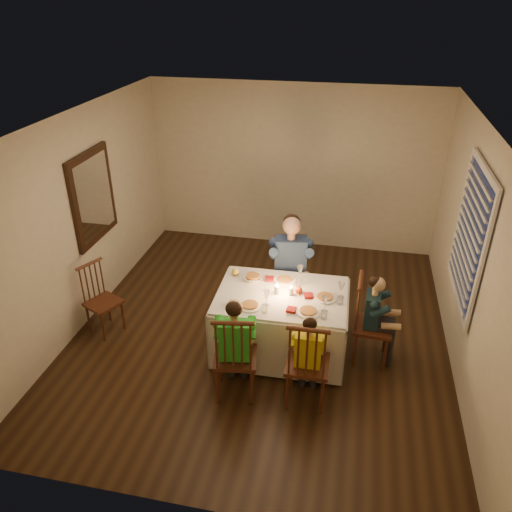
% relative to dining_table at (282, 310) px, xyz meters
% --- Properties ---
extents(ground, '(5.00, 5.00, 0.00)m').
position_rel_dining_table_xyz_m(ground, '(-0.29, 0.31, -0.55)').
color(ground, black).
rests_on(ground, ground).
extents(wall_left, '(0.02, 5.00, 2.60)m').
position_rel_dining_table_xyz_m(wall_left, '(-2.54, 0.31, 0.75)').
color(wall_left, beige).
rests_on(wall_left, ground).
extents(wall_right, '(0.02, 5.00, 2.60)m').
position_rel_dining_table_xyz_m(wall_right, '(1.96, 0.31, 0.75)').
color(wall_right, beige).
rests_on(wall_right, ground).
extents(wall_back, '(4.50, 0.02, 2.60)m').
position_rel_dining_table_xyz_m(wall_back, '(-0.29, 2.81, 0.75)').
color(wall_back, beige).
rests_on(wall_back, ground).
extents(ceiling, '(5.00, 5.00, 0.00)m').
position_rel_dining_table_xyz_m(ceiling, '(-0.29, 0.31, 2.05)').
color(ceiling, white).
rests_on(ceiling, wall_back).
extents(dining_table, '(1.51, 1.11, 0.75)m').
position_rel_dining_table_xyz_m(dining_table, '(0.00, 0.00, 0.00)').
color(dining_table, silver).
rests_on(dining_table, ground).
extents(chair_adult, '(0.50, 0.48, 1.06)m').
position_rel_dining_table_xyz_m(chair_adult, '(-0.02, 0.79, -0.55)').
color(chair_adult, '#3D1D10').
rests_on(chair_adult, ground).
extents(chair_near_left, '(0.50, 0.48, 1.06)m').
position_rel_dining_table_xyz_m(chair_near_left, '(-0.35, -0.80, -0.55)').
color(chair_near_left, '#3D1D10').
rests_on(chair_near_left, ground).
extents(chair_near_right, '(0.44, 0.42, 1.06)m').
position_rel_dining_table_xyz_m(chair_near_right, '(0.39, -0.76, -0.55)').
color(chair_near_right, '#3D1D10').
rests_on(chair_near_right, ground).
extents(chair_end, '(0.43, 0.45, 1.06)m').
position_rel_dining_table_xyz_m(chair_end, '(1.03, 0.03, -0.55)').
color(chair_end, '#3D1D10').
rests_on(chair_end, ground).
extents(chair_extra, '(0.49, 0.50, 0.92)m').
position_rel_dining_table_xyz_m(chair_extra, '(-2.19, -0.08, -0.55)').
color(chair_extra, '#3D1D10').
rests_on(chair_extra, ground).
extents(adult, '(0.61, 0.57, 1.38)m').
position_rel_dining_table_xyz_m(adult, '(-0.02, 0.79, -0.55)').
color(adult, navy).
rests_on(adult, ground).
extents(child_green, '(0.47, 0.44, 1.17)m').
position_rel_dining_table_xyz_m(child_green, '(-0.35, -0.80, -0.55)').
color(child_green, green).
rests_on(child_green, ground).
extents(child_yellow, '(0.35, 0.32, 1.05)m').
position_rel_dining_table_xyz_m(child_yellow, '(0.39, -0.76, -0.55)').
color(child_yellow, gold).
rests_on(child_yellow, ground).
extents(child_teal, '(0.35, 0.38, 1.10)m').
position_rel_dining_table_xyz_m(child_teal, '(1.03, 0.03, -0.55)').
color(child_teal, '#162F39').
rests_on(child_teal, ground).
extents(setting_adult, '(0.27, 0.27, 0.02)m').
position_rel_dining_table_xyz_m(setting_adult, '(-0.01, 0.28, 0.23)').
color(setting_adult, white).
rests_on(setting_adult, dining_table).
extents(setting_green, '(0.27, 0.27, 0.02)m').
position_rel_dining_table_xyz_m(setting_green, '(-0.30, -0.32, 0.23)').
color(setting_green, white).
rests_on(setting_green, dining_table).
extents(setting_yellow, '(0.27, 0.27, 0.02)m').
position_rel_dining_table_xyz_m(setting_yellow, '(0.33, -0.30, 0.23)').
color(setting_yellow, white).
rests_on(setting_yellow, dining_table).
extents(setting_teal, '(0.27, 0.27, 0.02)m').
position_rel_dining_table_xyz_m(setting_teal, '(0.48, 0.01, 0.23)').
color(setting_teal, white).
rests_on(setting_teal, dining_table).
extents(candle_left, '(0.06, 0.06, 0.10)m').
position_rel_dining_table_xyz_m(candle_left, '(-0.06, -0.00, 0.27)').
color(candle_left, white).
rests_on(candle_left, dining_table).
extents(candle_right, '(0.06, 0.06, 0.10)m').
position_rel_dining_table_xyz_m(candle_right, '(0.10, 0.00, 0.27)').
color(candle_right, white).
rests_on(candle_right, dining_table).
extents(squash, '(0.09, 0.09, 0.09)m').
position_rel_dining_table_xyz_m(squash, '(-0.61, 0.30, 0.27)').
color(squash, yellow).
rests_on(squash, dining_table).
extents(orange_fruit, '(0.08, 0.08, 0.08)m').
position_rel_dining_table_xyz_m(orange_fruit, '(0.18, 0.06, 0.26)').
color(orange_fruit, '#E34613').
rests_on(orange_fruit, dining_table).
extents(serving_bowl, '(0.26, 0.26, 0.05)m').
position_rel_dining_table_xyz_m(serving_bowl, '(-0.39, 0.23, 0.25)').
color(serving_bowl, white).
rests_on(serving_bowl, dining_table).
extents(wall_mirror, '(0.06, 0.95, 1.15)m').
position_rel_dining_table_xyz_m(wall_mirror, '(-2.51, 0.61, 0.95)').
color(wall_mirror, black).
rests_on(wall_mirror, wall_left).
extents(window_blinds, '(0.07, 1.34, 1.54)m').
position_rel_dining_table_xyz_m(window_blinds, '(1.91, 0.41, 0.95)').
color(window_blinds, '#0E1938').
rests_on(window_blinds, wall_right).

